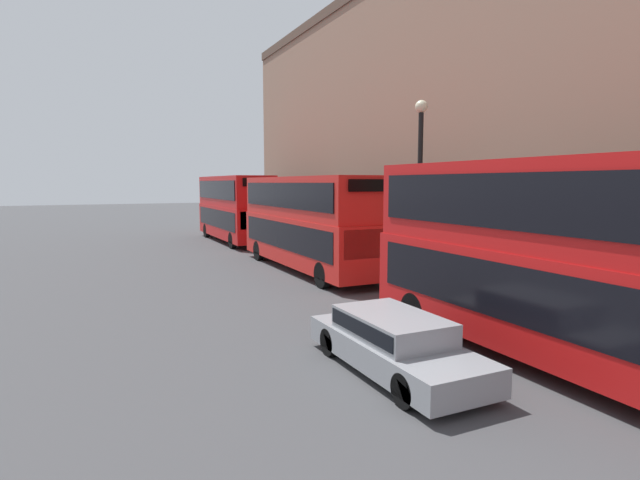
{
  "coord_description": "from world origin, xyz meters",
  "views": [
    {
      "loc": [
        -7.54,
        -0.75,
        3.96
      ],
      "look_at": [
        0.48,
        16.18,
        1.81
      ],
      "focal_mm": 28.0,
      "sensor_mm": 36.0,
      "label": 1
    }
  ],
  "objects_px": {
    "bus_leading": "(577,256)",
    "bus_second_in_queue": "(309,219)",
    "car_hatchback": "(394,341)",
    "pedestrian": "(324,243)",
    "bus_third_in_queue": "(234,206)"
  },
  "relations": [
    {
      "from": "bus_leading",
      "to": "pedestrian",
      "type": "bearing_deg",
      "value": 82.23
    },
    {
      "from": "bus_third_in_queue",
      "to": "pedestrian",
      "type": "relative_size",
      "value": 6.09
    },
    {
      "from": "bus_second_in_queue",
      "to": "bus_third_in_queue",
      "type": "height_order",
      "value": "bus_third_in_queue"
    },
    {
      "from": "bus_second_in_queue",
      "to": "bus_leading",
      "type": "bearing_deg",
      "value": -90.0
    },
    {
      "from": "car_hatchback",
      "to": "pedestrian",
      "type": "height_order",
      "value": "pedestrian"
    },
    {
      "from": "pedestrian",
      "to": "bus_second_in_queue",
      "type": "bearing_deg",
      "value": -125.74
    },
    {
      "from": "bus_third_in_queue",
      "to": "car_hatchback",
      "type": "height_order",
      "value": "bus_third_in_queue"
    },
    {
      "from": "bus_leading",
      "to": "bus_second_in_queue",
      "type": "distance_m",
      "value": 13.53
    },
    {
      "from": "bus_leading",
      "to": "bus_second_in_queue",
      "type": "xyz_separation_m",
      "value": [
        -0.0,
        13.53,
        -0.12
      ]
    },
    {
      "from": "car_hatchback",
      "to": "pedestrian",
      "type": "xyz_separation_m",
      "value": [
        5.68,
        15.12,
        0.11
      ]
    },
    {
      "from": "bus_leading",
      "to": "car_hatchback",
      "type": "height_order",
      "value": "bus_leading"
    },
    {
      "from": "bus_second_in_queue",
      "to": "pedestrian",
      "type": "relative_size",
      "value": 6.44
    },
    {
      "from": "bus_leading",
      "to": "bus_third_in_queue",
      "type": "height_order",
      "value": "bus_leading"
    },
    {
      "from": "bus_second_in_queue",
      "to": "car_hatchback",
      "type": "xyz_separation_m",
      "value": [
        -3.4,
        -11.95,
        -1.68
      ]
    },
    {
      "from": "bus_third_in_queue",
      "to": "pedestrian",
      "type": "height_order",
      "value": "bus_third_in_queue"
    }
  ]
}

